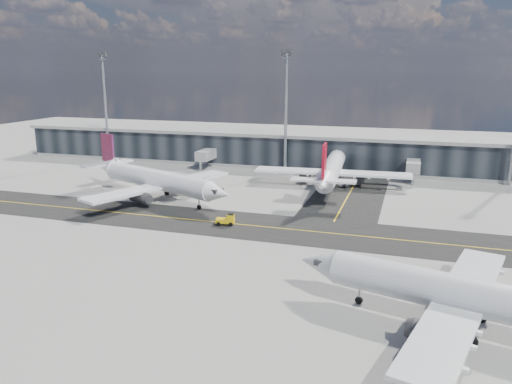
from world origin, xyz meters
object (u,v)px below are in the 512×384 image
(airliner_af, at_px, (156,180))
(airliner_near, at_px, (477,299))
(service_van, at_px, (344,183))
(baggage_tug, at_px, (227,220))
(airliner_redtail, at_px, (331,170))

(airliner_af, height_order, airliner_near, airliner_af)
(airliner_af, bearing_deg, airliner_near, 78.56)
(service_van, bearing_deg, baggage_tug, -113.29)
(airliner_af, relative_size, airliner_near, 1.01)
(airliner_redtail, height_order, service_van, airliner_redtail)
(airliner_redtail, xyz_separation_m, airliner_near, (22.80, -56.16, -0.26))
(airliner_near, relative_size, baggage_tug, 11.46)
(airliner_redtail, xyz_separation_m, baggage_tug, (-11.72, -31.52, -2.91))
(airliner_af, xyz_separation_m, baggage_tug, (19.19, -11.87, -2.82))
(baggage_tug, xyz_separation_m, service_van, (14.12, 33.95, -0.26))
(airliner_near, bearing_deg, airliner_af, 70.43)
(airliner_redtail, bearing_deg, airliner_af, -151.55)
(airliner_near, distance_m, baggage_tug, 42.50)
(airliner_redtail, bearing_deg, airliner_near, -71.89)
(baggage_tug, bearing_deg, airliner_af, -131.68)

